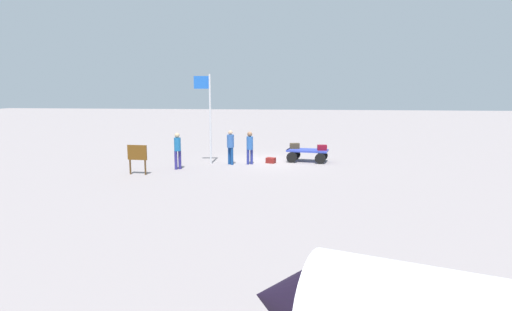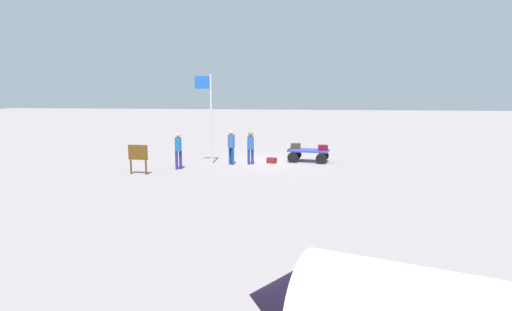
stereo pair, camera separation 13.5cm
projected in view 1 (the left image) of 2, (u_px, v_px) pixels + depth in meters
ground_plane at (269, 161)px, 22.76m from camera, size 120.00×120.00×0.00m
luggage_cart at (307, 153)px, 22.54m from camera, size 2.26×1.48×0.65m
suitcase_olive at (295, 146)px, 22.79m from camera, size 0.55×0.40×0.30m
suitcase_navy at (322, 148)px, 22.21m from camera, size 0.51×0.37×0.28m
suitcase_maroon at (271, 160)px, 22.16m from camera, size 0.54×0.47×0.28m
worker_lead at (230, 144)px, 21.58m from camera, size 0.50×0.50×1.76m
worker_trailing at (178, 148)px, 20.28m from camera, size 0.45×0.45×1.77m
worker_supervisor at (250, 145)px, 21.66m from camera, size 0.45×0.45×1.69m
flagpole at (208, 111)px, 21.55m from camera, size 0.86×0.13×4.59m
signboard at (137, 155)px, 19.04m from camera, size 0.91×0.13×1.35m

